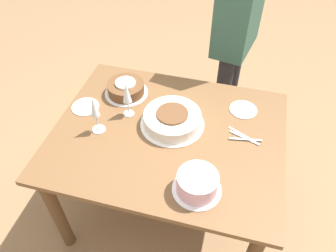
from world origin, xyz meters
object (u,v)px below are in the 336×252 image
cake_back_decorated (197,183)px  person_cutting (238,21)px  cake_center_white (172,119)px  wine_glass_far (94,109)px  cake_front_chocolate (126,88)px  wine_glass_near (127,94)px

cake_back_decorated → person_cutting: size_ratio=0.14×
cake_center_white → wine_glass_far: wine_glass_far is taller
cake_back_decorated → person_cutting: 1.18m
cake_center_white → cake_front_chocolate: bearing=-28.9°
cake_front_chocolate → wine_glass_far: 0.35m
wine_glass_near → wine_glass_far: 0.20m
wine_glass_near → wine_glass_far: bearing=54.4°
person_cutting → cake_front_chocolate: bearing=-32.7°
cake_center_white → cake_back_decorated: bearing=119.3°
cake_center_white → cake_back_decorated: size_ratio=1.54×
cake_front_chocolate → person_cutting: person_cutting is taller
cake_back_decorated → person_cutting: (-0.02, -1.16, 0.19)m
cake_front_chocolate → wine_glass_near: size_ratio=1.19×
wine_glass_far → person_cutting: bearing=-123.2°
cake_back_decorated → cake_front_chocolate: bearing=-45.9°
wine_glass_far → cake_center_white: bearing=-159.0°
cake_center_white → wine_glass_far: (0.37, 0.14, 0.11)m
wine_glass_far → person_cutting: size_ratio=0.14×
wine_glass_near → person_cutting: size_ratio=0.14×
cake_back_decorated → wine_glass_near: bearing=-40.2°
cake_center_white → person_cutting: bearing=-106.6°
cake_center_white → person_cutting: (-0.23, -0.78, 0.20)m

